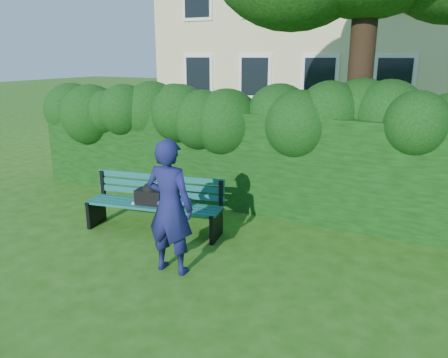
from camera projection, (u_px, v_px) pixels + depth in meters
The scene contains 4 objects.
ground at pixel (205, 251), 6.39m from camera, with size 80.00×80.00×0.00m, color #255510.
hedge at pixel (264, 160), 8.02m from camera, with size 10.00×1.00×1.80m.
park_bench at pixel (158, 201), 7.00m from camera, with size 2.29×0.95×0.89m.
man_reading at pixel (170, 207), 5.58m from camera, with size 0.65×0.43×1.79m, color #171951.
Camera 1 is at (2.95, -5.06, 2.77)m, focal length 35.00 mm.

